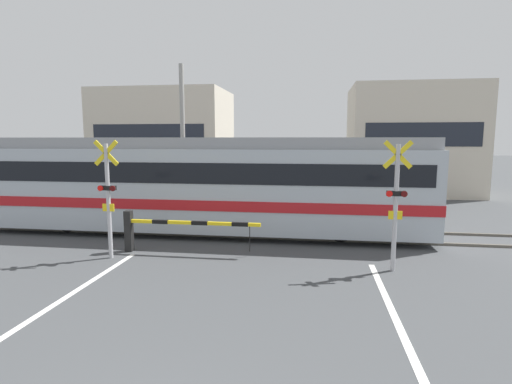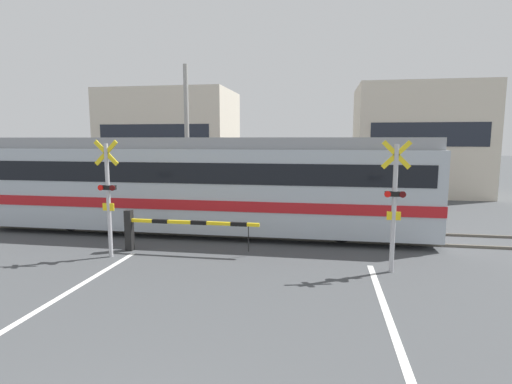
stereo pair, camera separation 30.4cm
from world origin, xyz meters
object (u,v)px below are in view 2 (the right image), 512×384
object	(u,v)px
commuter_train	(204,182)
crossing_signal_right	(394,201)
crossing_barrier_far	(336,202)
crossing_signal_left	(108,193)
pedestrian	(259,188)
crossing_barrier_near	(161,227)

from	to	relation	value
commuter_train	crossing_signal_right	world-z (taller)	commuter_train
commuter_train	crossing_barrier_far	xyz separation A→B (m)	(4.54, 2.58, -1.00)
commuter_train	crossing_signal_left	distance (m)	3.73
commuter_train	crossing_signal_right	size ratio (longest dim) A/B	4.73
commuter_train	crossing_signal_left	bearing A→B (deg)	-115.70
pedestrian	commuter_train	bearing A→B (deg)	-103.19
crossing_barrier_far	crossing_signal_left	distance (m)	8.61
crossing_barrier_far	crossing_signal_left	size ratio (longest dim) A/B	1.23
commuter_train	pedestrian	world-z (taller)	commuter_train
crossing_barrier_near	crossing_barrier_far	world-z (taller)	same
commuter_train	crossing_barrier_near	distance (m)	2.89
pedestrian	crossing_signal_left	bearing A→B (deg)	-108.57
crossing_barrier_far	crossing_signal_left	xyz separation A→B (m)	(-6.16, -5.93, 1.01)
crossing_signal_left	crossing_signal_right	size ratio (longest dim) A/B	1.00
crossing_signal_left	pedestrian	size ratio (longest dim) A/B	1.88
pedestrian	crossing_barrier_near	bearing A→B (deg)	-101.86
commuter_train	crossing_signal_right	bearing A→B (deg)	-30.44
crossing_barrier_near	crossing_barrier_far	size ratio (longest dim) A/B	1.00
crossing_barrier_far	crossing_signal_right	xyz separation A→B (m)	(1.17, -5.93, 1.01)
commuter_train	crossing_barrier_near	bearing A→B (deg)	-99.44
commuter_train	crossing_signal_right	distance (m)	6.63
crossing_signal_right	crossing_barrier_near	bearing A→B (deg)	173.63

